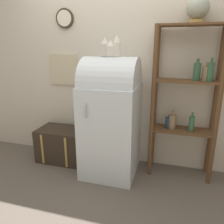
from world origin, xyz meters
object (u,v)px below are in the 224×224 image
Objects in this scene: refrigerator at (111,116)px; vase_right at (117,47)px; vase_left at (105,47)px; suitcase_trunk at (62,144)px; vase_center at (111,49)px; globe at (198,9)px.

refrigerator is 6.26× the size of vase_right.
refrigerator is 0.78m from vase_left.
suitcase_trunk is 3.60× the size of vase_center.
suitcase_trunk is at bearing -176.02° from globe.
suitcase_trunk is 2.32× the size of globe.
refrigerator is 0.90m from suitcase_trunk.
globe is at bearing 13.49° from vase_right.
vase_right is (0.06, 0.01, 0.79)m from refrigerator.
vase_center is at bearing -13.55° from vase_left.
suitcase_trunk is 1.47m from vase_center.
vase_center is at bearing -89.67° from refrigerator.
vase_left is at bearing -168.25° from globe.
refrigerator is 5.29× the size of globe.
globe is 1.18× the size of vase_right.
globe is (0.87, 0.20, 1.16)m from refrigerator.
vase_center is 0.76× the size of vase_right.
suitcase_trunk is 2.75× the size of vase_right.
globe is at bearing 13.77° from vase_center.
suitcase_trunk is (-0.73, 0.09, -0.51)m from refrigerator.
globe reaches higher than vase_center.
vase_left is at bearing -7.21° from suitcase_trunk.
globe reaches higher than vase_right.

